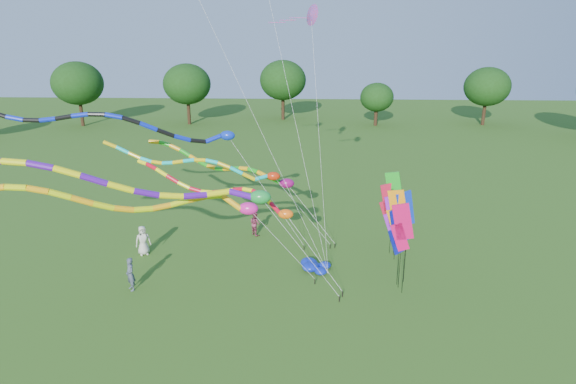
{
  "coord_description": "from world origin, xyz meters",
  "views": [
    {
      "loc": [
        1.46,
        -18.79,
        12.2
      ],
      "look_at": [
        0.4,
        3.93,
        4.8
      ],
      "focal_mm": 30.0,
      "sensor_mm": 36.0,
      "label": 1
    }
  ],
  "objects_px": {
    "tube_kite_red": "(230,194)",
    "person_a": "(143,240)",
    "person_b": "(130,274)",
    "tube_kite_orange": "(155,202)",
    "person_c": "(255,224)",
    "blue_nylon_heap": "(317,267)"
  },
  "relations": [
    {
      "from": "person_b",
      "to": "tube_kite_orange",
      "type": "bearing_deg",
      "value": 20.39
    },
    {
      "from": "tube_kite_orange",
      "to": "blue_nylon_heap",
      "type": "distance_m",
      "value": 9.55
    },
    {
      "from": "tube_kite_red",
      "to": "person_b",
      "type": "height_order",
      "value": "tube_kite_red"
    },
    {
      "from": "tube_kite_orange",
      "to": "person_a",
      "type": "bearing_deg",
      "value": 101.49
    },
    {
      "from": "tube_kite_red",
      "to": "person_c",
      "type": "relative_size",
      "value": 7.21
    },
    {
      "from": "tube_kite_orange",
      "to": "person_c",
      "type": "distance_m",
      "value": 10.1
    },
    {
      "from": "tube_kite_orange",
      "to": "blue_nylon_heap",
      "type": "bearing_deg",
      "value": 9.69
    },
    {
      "from": "tube_kite_red",
      "to": "person_a",
      "type": "xyz_separation_m",
      "value": [
        -5.51,
        1.6,
        -3.45
      ]
    },
    {
      "from": "blue_nylon_heap",
      "to": "person_b",
      "type": "xyz_separation_m",
      "value": [
        -9.37,
        -2.45,
        0.63
      ]
    },
    {
      "from": "person_a",
      "to": "blue_nylon_heap",
      "type": "bearing_deg",
      "value": -35.35
    },
    {
      "from": "tube_kite_orange",
      "to": "person_a",
      "type": "xyz_separation_m",
      "value": [
        -2.71,
        5.22,
        -4.22
      ]
    },
    {
      "from": "tube_kite_orange",
      "to": "tube_kite_red",
      "type": "bearing_deg",
      "value": 36.34
    },
    {
      "from": "tube_kite_red",
      "to": "tube_kite_orange",
      "type": "relative_size",
      "value": 0.79
    },
    {
      "from": "tube_kite_red",
      "to": "person_a",
      "type": "distance_m",
      "value": 6.69
    },
    {
      "from": "tube_kite_orange",
      "to": "blue_nylon_heap",
      "type": "xyz_separation_m",
      "value": [
        7.41,
        3.55,
        -4.87
      ]
    },
    {
      "from": "person_a",
      "to": "person_c",
      "type": "xyz_separation_m",
      "value": [
        6.19,
        3.21,
        -0.11
      ]
    },
    {
      "from": "person_a",
      "to": "person_b",
      "type": "distance_m",
      "value": 4.18
    },
    {
      "from": "blue_nylon_heap",
      "to": "person_c",
      "type": "bearing_deg",
      "value": 128.83
    },
    {
      "from": "blue_nylon_heap",
      "to": "person_a",
      "type": "bearing_deg",
      "value": 170.66
    },
    {
      "from": "tube_kite_red",
      "to": "tube_kite_orange",
      "type": "bearing_deg",
      "value": -103.1
    },
    {
      "from": "person_c",
      "to": "tube_kite_orange",
      "type": "bearing_deg",
      "value": 116.69
    },
    {
      "from": "person_a",
      "to": "person_b",
      "type": "xyz_separation_m",
      "value": [
        0.75,
        -4.11,
        -0.02
      ]
    }
  ]
}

